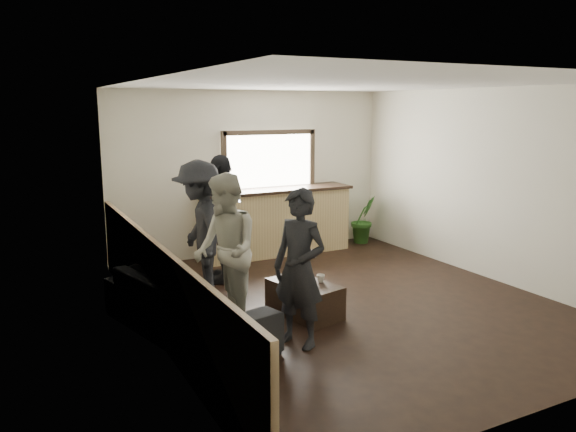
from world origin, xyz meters
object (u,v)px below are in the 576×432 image
cup_a (292,277)px  person_b (225,250)px  cup_b (321,278)px  person_c (200,231)px  bar_counter (276,217)px  sofa (186,304)px  person_d (223,219)px  coffee_table (304,299)px  potted_plant (364,219)px  person_a (299,268)px

cup_a → person_b: bearing=178.2°
cup_b → person_c: size_ratio=0.05×
cup_b → bar_counter: bearing=74.4°
sofa → person_c: size_ratio=1.25×
cup_b → cup_a: bearing=145.5°
person_b → person_d: size_ratio=0.96×
sofa → coffee_table: size_ratio=2.51×
coffee_table → person_d: size_ratio=0.50×
person_c → coffee_table: bearing=47.5°
cup_a → cup_b: 0.36m
potted_plant → coffee_table: bearing=-135.3°
coffee_table → person_c: bearing=129.3°
person_a → cup_a: bearing=129.7°
cup_a → cup_b: size_ratio=1.22×
bar_counter → person_c: 2.58m
person_b → sofa: bearing=-80.9°
cup_a → person_c: person_c is taller
potted_plant → person_b: size_ratio=0.50×
bar_counter → sofa: 3.67m
person_d → coffee_table: bearing=48.1°
person_d → person_c: bearing=-5.3°
person_d → sofa: bearing=2.7°
person_a → person_c: 1.93m
potted_plant → person_b: (-3.77, -2.62, 0.45)m
cup_a → person_c: 1.37m
bar_counter → sofa: size_ratio=1.17×
sofa → person_c: 1.29m
person_b → cup_b: bearing=82.3°
cup_b → person_c: bearing=133.1°
potted_plant → person_d: (-3.19, -1.03, 0.48)m
coffee_table → person_a: size_ratio=0.54×
sofa → person_c: (0.52, 1.02, 0.59)m
potted_plant → person_a: bearing=-133.0°
coffee_table → cup_b: (0.19, -0.06, 0.25)m
cup_a → potted_plant: bearing=42.2°
coffee_table → cup_b: 0.32m
person_a → cup_b: bearing=107.8°
sofa → cup_a: bearing=-103.6°
person_a → person_d: size_ratio=0.91×
potted_plant → person_a: person_a is taller
coffee_table → person_b: size_ratio=0.52×
bar_counter → person_a: size_ratio=1.59×
sofa → person_b: bearing=-99.1°
sofa → potted_plant: bearing=-72.5°
potted_plant → person_d: 3.39m
cup_a → person_b: (-0.85, 0.03, 0.43)m
cup_b → person_c: (-1.12, 1.20, 0.47)m
person_c → person_d: bearing=147.0°
potted_plant → person_b: bearing=-145.2°
sofa → person_d: person_d is taller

